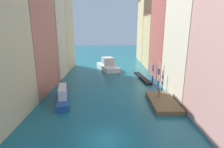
{
  "coord_description": "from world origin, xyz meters",
  "views": [
    {
      "loc": [
        0.47,
        -15.68,
        11.12
      ],
      "look_at": [
        0.73,
        21.2,
        1.5
      ],
      "focal_mm": 28.46,
      "sensor_mm": 36.0,
      "label": 1
    }
  ],
  "objects_px": {
    "waterfront_dock": "(163,102)",
    "mooring_pole_0": "(162,81)",
    "mooring_pole_3": "(153,70)",
    "person_on_dock": "(159,92)",
    "mooring_pole_1": "(159,73)",
    "vaporetto_white": "(108,66)",
    "motorboat_0": "(63,96)",
    "mooring_pole_2": "(153,70)",
    "gondola_black": "(142,78)"
  },
  "relations": [
    {
      "from": "mooring_pole_2",
      "to": "vaporetto_white",
      "type": "xyz_separation_m",
      "value": [
        -9.76,
        10.93,
        -1.32
      ]
    },
    {
      "from": "vaporetto_white",
      "to": "mooring_pole_2",
      "type": "bearing_deg",
      "value": -48.24
    },
    {
      "from": "person_on_dock",
      "to": "mooring_pole_3",
      "type": "distance_m",
      "value": 11.96
    },
    {
      "from": "mooring_pole_0",
      "to": "motorboat_0",
      "type": "bearing_deg",
      "value": -164.43
    },
    {
      "from": "gondola_black",
      "to": "waterfront_dock",
      "type": "bearing_deg",
      "value": -87.08
    },
    {
      "from": "mooring_pole_2",
      "to": "motorboat_0",
      "type": "relative_size",
      "value": 0.6
    },
    {
      "from": "waterfront_dock",
      "to": "mooring_pole_3",
      "type": "relative_size",
      "value": 1.84
    },
    {
      "from": "mooring_pole_2",
      "to": "gondola_black",
      "type": "bearing_deg",
      "value": 135.01
    },
    {
      "from": "gondola_black",
      "to": "motorboat_0",
      "type": "bearing_deg",
      "value": -139.22
    },
    {
      "from": "waterfront_dock",
      "to": "mooring_pole_0",
      "type": "height_order",
      "value": "mooring_pole_0"
    },
    {
      "from": "waterfront_dock",
      "to": "mooring_pole_0",
      "type": "distance_m",
      "value": 6.2
    },
    {
      "from": "mooring_pole_1",
      "to": "mooring_pole_2",
      "type": "height_order",
      "value": "mooring_pole_1"
    },
    {
      "from": "mooring_pole_2",
      "to": "mooring_pole_3",
      "type": "bearing_deg",
      "value": 76.63
    },
    {
      "from": "mooring_pole_3",
      "to": "vaporetto_white",
      "type": "xyz_separation_m",
      "value": [
        -10.08,
        9.57,
        -0.98
      ]
    },
    {
      "from": "waterfront_dock",
      "to": "person_on_dock",
      "type": "relative_size",
      "value": 4.74
    },
    {
      "from": "mooring_pole_0",
      "to": "gondola_black",
      "type": "bearing_deg",
      "value": 105.26
    },
    {
      "from": "motorboat_0",
      "to": "mooring_pole_1",
      "type": "bearing_deg",
      "value": 22.95
    },
    {
      "from": "vaporetto_white",
      "to": "gondola_black",
      "type": "relative_size",
      "value": 1.05
    },
    {
      "from": "mooring_pole_0",
      "to": "waterfront_dock",
      "type": "bearing_deg",
      "value": -104.04
    },
    {
      "from": "person_on_dock",
      "to": "mooring_pole_1",
      "type": "bearing_deg",
      "value": 76.43
    },
    {
      "from": "mooring_pole_1",
      "to": "mooring_pole_3",
      "type": "distance_m",
      "value": 5.03
    },
    {
      "from": "person_on_dock",
      "to": "mooring_pole_1",
      "type": "xyz_separation_m",
      "value": [
        1.65,
        6.82,
        1.23
      ]
    },
    {
      "from": "vaporetto_white",
      "to": "motorboat_0",
      "type": "bearing_deg",
      "value": -107.01
    },
    {
      "from": "mooring_pole_2",
      "to": "mooring_pole_0",
      "type": "bearing_deg",
      "value": -87.08
    },
    {
      "from": "person_on_dock",
      "to": "mooring_pole_0",
      "type": "height_order",
      "value": "mooring_pole_0"
    },
    {
      "from": "gondola_black",
      "to": "mooring_pole_2",
      "type": "bearing_deg",
      "value": -44.99
    },
    {
      "from": "mooring_pole_1",
      "to": "motorboat_0",
      "type": "relative_size",
      "value": 0.64
    },
    {
      "from": "vaporetto_white",
      "to": "mooring_pole_3",
      "type": "bearing_deg",
      "value": -43.5
    },
    {
      "from": "mooring_pole_1",
      "to": "mooring_pole_3",
      "type": "relative_size",
      "value": 1.25
    },
    {
      "from": "waterfront_dock",
      "to": "mooring_pole_3",
      "type": "bearing_deg",
      "value": 83.66
    },
    {
      "from": "gondola_black",
      "to": "motorboat_0",
      "type": "height_order",
      "value": "motorboat_0"
    },
    {
      "from": "waterfront_dock",
      "to": "person_on_dock",
      "type": "xyz_separation_m",
      "value": [
        -0.22,
        1.39,
        1.07
      ]
    },
    {
      "from": "mooring_pole_1",
      "to": "mooring_pole_3",
      "type": "height_order",
      "value": "mooring_pole_1"
    },
    {
      "from": "person_on_dock",
      "to": "mooring_pole_1",
      "type": "distance_m",
      "value": 7.12
    },
    {
      "from": "waterfront_dock",
      "to": "vaporetto_white",
      "type": "xyz_separation_m",
      "value": [
        -8.62,
        22.78,
        0.82
      ]
    },
    {
      "from": "person_on_dock",
      "to": "mooring_pole_2",
      "type": "xyz_separation_m",
      "value": [
        1.37,
        10.46,
        1.06
      ]
    },
    {
      "from": "person_on_dock",
      "to": "vaporetto_white",
      "type": "distance_m",
      "value": 22.98
    },
    {
      "from": "mooring_pole_2",
      "to": "mooring_pole_3",
      "type": "xyz_separation_m",
      "value": [
        0.32,
        1.36,
        -0.34
      ]
    },
    {
      "from": "mooring_pole_1",
      "to": "motorboat_0",
      "type": "xyz_separation_m",
      "value": [
        -16.65,
        -7.05,
        -1.74
      ]
    },
    {
      "from": "mooring_pole_0",
      "to": "motorboat_0",
      "type": "relative_size",
      "value": 0.47
    },
    {
      "from": "gondola_black",
      "to": "motorboat_0",
      "type": "relative_size",
      "value": 1.2
    },
    {
      "from": "mooring_pole_2",
      "to": "mooring_pole_3",
      "type": "relative_size",
      "value": 1.17
    },
    {
      "from": "mooring_pole_2",
      "to": "gondola_black",
      "type": "distance_m",
      "value": 3.44
    },
    {
      "from": "vaporetto_white",
      "to": "motorboat_0",
      "type": "relative_size",
      "value": 1.26
    },
    {
      "from": "mooring_pole_0",
      "to": "mooring_pole_3",
      "type": "bearing_deg",
      "value": 89.88
    },
    {
      "from": "mooring_pole_1",
      "to": "vaporetto_white",
      "type": "bearing_deg",
      "value": 124.57
    },
    {
      "from": "mooring_pole_1",
      "to": "gondola_black",
      "type": "height_order",
      "value": "mooring_pole_1"
    },
    {
      "from": "mooring_pole_2",
      "to": "vaporetto_white",
      "type": "bearing_deg",
      "value": 131.76
    },
    {
      "from": "waterfront_dock",
      "to": "vaporetto_white",
      "type": "relative_size",
      "value": 0.75
    },
    {
      "from": "person_on_dock",
      "to": "gondola_black",
      "type": "height_order",
      "value": "person_on_dock"
    }
  ]
}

